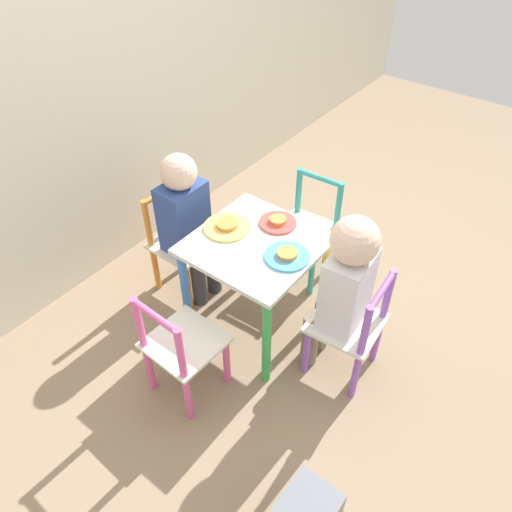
{
  "coord_description": "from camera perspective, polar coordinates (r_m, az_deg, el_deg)",
  "views": [
    {
      "loc": [
        -1.19,
        -0.9,
        1.74
      ],
      "look_at": [
        0.0,
        0.0,
        0.41
      ],
      "focal_mm": 35.0,
      "sensor_mm": 36.0,
      "label": 1
    }
  ],
  "objects": [
    {
      "name": "child_back",
      "position": [
        2.18,
        -7.85,
        4.45
      ],
      "size": [
        0.2,
        0.21,
        0.73
      ],
      "rotation": [
        0.0,
        0.0,
        -0.01
      ],
      "color": "#38383D",
      "rests_on": "ground_plane"
    },
    {
      "name": "kids_table",
      "position": [
        2.01,
        0.0,
        -0.41
      ],
      "size": [
        0.48,
        0.48,
        0.48
      ],
      "color": "silver",
      "rests_on": "ground_plane"
    },
    {
      "name": "ground_plane",
      "position": [
        2.29,
        0.0,
        -7.71
      ],
      "size": [
        6.0,
        6.0,
        0.0
      ],
      "primitive_type": "plane",
      "color": "#8C755B"
    },
    {
      "name": "child_front",
      "position": [
        1.84,
        9.97,
        -3.1
      ],
      "size": [
        0.21,
        0.23,
        0.76
      ],
      "rotation": [
        0.0,
        0.0,
        -3.06
      ],
      "color": "#7A6B5B",
      "rests_on": "ground_plane"
    },
    {
      "name": "chair_orange",
      "position": [
        2.33,
        -8.53,
        1.44
      ],
      "size": [
        0.26,
        0.26,
        0.51
      ],
      "rotation": [
        0.0,
        0.0,
        -0.01
      ],
      "color": "silver",
      "rests_on": "ground_plane"
    },
    {
      "name": "plate_front",
      "position": [
        1.88,
        3.57,
        0.05
      ],
      "size": [
        0.17,
        0.17,
        0.03
      ],
      "color": "#4C9EE0",
      "rests_on": "kids_table"
    },
    {
      "name": "plate_back",
      "position": [
        2.01,
        -3.33,
        3.4
      ],
      "size": [
        0.19,
        0.19,
        0.03
      ],
      "color": "#EADB66",
      "rests_on": "kids_table"
    },
    {
      "name": "chair_teal",
      "position": [
        2.39,
        5.91,
        2.9
      ],
      "size": [
        0.27,
        0.27,
        0.51
      ],
      "rotation": [
        0.0,
        0.0,
        -1.52
      ],
      "color": "silver",
      "rests_on": "ground_plane"
    },
    {
      "name": "chair_purple",
      "position": [
        1.98,
        10.82,
        -8.05
      ],
      "size": [
        0.28,
        0.28,
        0.51
      ],
      "rotation": [
        0.0,
        0.0,
        -3.06
      ],
      "color": "silver",
      "rests_on": "ground_plane"
    },
    {
      "name": "chair_pink",
      "position": [
        1.9,
        -8.6,
        -10.39
      ],
      "size": [
        0.27,
        0.27,
        0.51
      ],
      "rotation": [
        0.0,
        0.0,
        1.53
      ],
      "color": "silver",
      "rests_on": "ground_plane"
    },
    {
      "name": "plate_right",
      "position": [
        2.04,
        2.51,
        3.9
      ],
      "size": [
        0.15,
        0.15,
        0.03
      ],
      "color": "#E54C47",
      "rests_on": "kids_table"
    }
  ]
}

